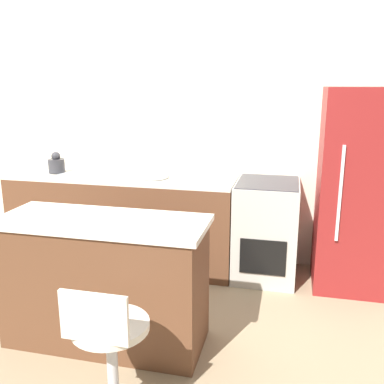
{
  "coord_description": "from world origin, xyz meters",
  "views": [
    {
      "loc": [
        1.27,
        -3.45,
        1.76
      ],
      "look_at": [
        0.52,
        -0.31,
        0.94
      ],
      "focal_mm": 40.0,
      "sensor_mm": 36.0,
      "label": 1
    }
  ],
  "objects_px": {
    "stool_chair": "(109,351)",
    "mixing_bowl": "(153,173)",
    "kettle": "(56,164)",
    "oven_range": "(266,230)",
    "refrigerator": "(358,191)"
  },
  "relations": [
    {
      "from": "stool_chair",
      "to": "mixing_bowl",
      "type": "relative_size",
      "value": 2.72
    },
    {
      "from": "mixing_bowl",
      "to": "refrigerator",
      "type": "bearing_deg",
      "value": 1.51
    },
    {
      "from": "oven_range",
      "to": "refrigerator",
      "type": "relative_size",
      "value": 0.52
    },
    {
      "from": "refrigerator",
      "to": "mixing_bowl",
      "type": "relative_size",
      "value": 5.89
    },
    {
      "from": "oven_range",
      "to": "mixing_bowl",
      "type": "xyz_separation_m",
      "value": [
        -1.07,
        -0.05,
        0.49
      ]
    },
    {
      "from": "stool_chair",
      "to": "mixing_bowl",
      "type": "xyz_separation_m",
      "value": [
        -0.39,
        1.93,
        0.55
      ]
    },
    {
      "from": "oven_range",
      "to": "mixing_bowl",
      "type": "relative_size",
      "value": 3.07
    },
    {
      "from": "stool_chair",
      "to": "kettle",
      "type": "bearing_deg",
      "value": 125.83
    },
    {
      "from": "mixing_bowl",
      "to": "stool_chair",
      "type": "bearing_deg",
      "value": -78.67
    },
    {
      "from": "refrigerator",
      "to": "kettle",
      "type": "bearing_deg",
      "value": -179.03
    },
    {
      "from": "stool_chair",
      "to": "oven_range",
      "type": "bearing_deg",
      "value": 71.01
    },
    {
      "from": "oven_range",
      "to": "refrigerator",
      "type": "xyz_separation_m",
      "value": [
        0.77,
        0.0,
        0.42
      ]
    },
    {
      "from": "refrigerator",
      "to": "mixing_bowl",
      "type": "xyz_separation_m",
      "value": [
        -1.83,
        -0.05,
        0.08
      ]
    },
    {
      "from": "kettle",
      "to": "mixing_bowl",
      "type": "bearing_deg",
      "value": 0.0
    },
    {
      "from": "refrigerator",
      "to": "kettle",
      "type": "height_order",
      "value": "refrigerator"
    }
  ]
}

